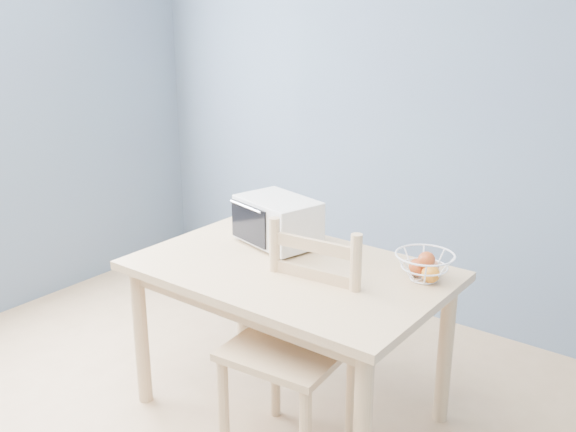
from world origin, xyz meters
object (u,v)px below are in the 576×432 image
Objects in this scene: dining_chair at (295,348)px; dining_table at (289,287)px; toaster_oven at (275,220)px; fruit_basket at (426,265)px.

dining_table is at bearing 126.58° from dining_chair.
toaster_oven is 0.79m from fruit_basket.
fruit_basket is (0.79, 0.04, -0.06)m from toaster_oven.
dining_table is 0.32m from dining_chair.
dining_chair is at bearing -29.99° from toaster_oven.
dining_chair reaches higher than toaster_oven.
toaster_oven is 0.45× the size of dining_chair.
dining_table is 1.40× the size of dining_chair.
dining_chair is (0.19, -0.21, -0.16)m from dining_table.
dining_chair is (0.42, -0.41, -0.38)m from toaster_oven.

